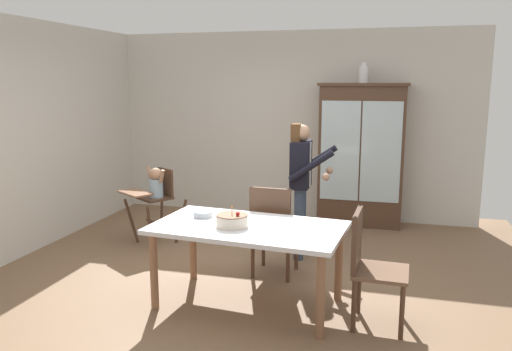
{
  "coord_description": "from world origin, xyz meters",
  "views": [
    {
      "loc": [
        1.43,
        -4.61,
        1.99
      ],
      "look_at": [
        -0.01,
        0.7,
        0.95
      ],
      "focal_mm": 35.12,
      "sensor_mm": 36.0,
      "label": 1
    }
  ],
  "objects_px": {
    "serving_bowl": "(203,214)",
    "adult_person": "(301,174)",
    "birthday_cake": "(232,220)",
    "dining_chair_right_end": "(368,260)",
    "china_cabinet": "(361,155)",
    "dining_chair_far_side": "(273,225)",
    "high_chair_with_toddler": "(155,192)",
    "dining_table": "(248,235)",
    "ceramic_vase": "(364,74)"
  },
  "relations": [
    {
      "from": "china_cabinet",
      "to": "serving_bowl",
      "type": "relative_size",
      "value": 10.92
    },
    {
      "from": "china_cabinet",
      "to": "dining_table",
      "type": "xyz_separation_m",
      "value": [
        -0.79,
        -2.9,
        -0.34
      ]
    },
    {
      "from": "serving_bowl",
      "to": "china_cabinet",
      "type": "bearing_deg",
      "value": 64.86
    },
    {
      "from": "ceramic_vase",
      "to": "dining_table",
      "type": "relative_size",
      "value": 0.15
    },
    {
      "from": "birthday_cake",
      "to": "serving_bowl",
      "type": "xyz_separation_m",
      "value": [
        -0.36,
        0.23,
        -0.03
      ]
    },
    {
      "from": "china_cabinet",
      "to": "serving_bowl",
      "type": "xyz_separation_m",
      "value": [
        -1.28,
        -2.73,
        -0.22
      ]
    },
    {
      "from": "china_cabinet",
      "to": "ceramic_vase",
      "type": "height_order",
      "value": "ceramic_vase"
    },
    {
      "from": "dining_chair_far_side",
      "to": "dining_chair_right_end",
      "type": "height_order",
      "value": "same"
    },
    {
      "from": "china_cabinet",
      "to": "dining_chair_far_side",
      "type": "height_order",
      "value": "china_cabinet"
    },
    {
      "from": "adult_person",
      "to": "dining_chair_far_side",
      "type": "relative_size",
      "value": 1.59
    },
    {
      "from": "china_cabinet",
      "to": "adult_person",
      "type": "height_order",
      "value": "china_cabinet"
    },
    {
      "from": "dining_table",
      "to": "dining_chair_right_end",
      "type": "bearing_deg",
      "value": -5.21
    },
    {
      "from": "dining_table",
      "to": "birthday_cake",
      "type": "bearing_deg",
      "value": -153.46
    },
    {
      "from": "adult_person",
      "to": "birthday_cake",
      "type": "height_order",
      "value": "adult_person"
    },
    {
      "from": "china_cabinet",
      "to": "dining_chair_right_end",
      "type": "distance_m",
      "value": 3.03
    },
    {
      "from": "serving_bowl",
      "to": "adult_person",
      "type": "bearing_deg",
      "value": 58.5
    },
    {
      "from": "ceramic_vase",
      "to": "dining_chair_far_side",
      "type": "distance_m",
      "value": 2.79
    },
    {
      "from": "china_cabinet",
      "to": "dining_chair_far_side",
      "type": "xyz_separation_m",
      "value": [
        -0.73,
        -2.22,
        -0.43
      ]
    },
    {
      "from": "adult_person",
      "to": "dining_table",
      "type": "relative_size",
      "value": 0.88
    },
    {
      "from": "ceramic_vase",
      "to": "high_chair_with_toddler",
      "type": "bearing_deg",
      "value": -147.55
    },
    {
      "from": "dining_chair_far_side",
      "to": "dining_chair_right_end",
      "type": "distance_m",
      "value": 1.25
    },
    {
      "from": "high_chair_with_toddler",
      "to": "adult_person",
      "type": "xyz_separation_m",
      "value": [
        1.82,
        -0.04,
        0.31
      ]
    },
    {
      "from": "ceramic_vase",
      "to": "dining_chair_right_end",
      "type": "distance_m",
      "value": 3.37
    },
    {
      "from": "dining_chair_right_end",
      "to": "dining_chair_far_side",
      "type": "bearing_deg",
      "value": 54.44
    },
    {
      "from": "serving_bowl",
      "to": "ceramic_vase",
      "type": "bearing_deg",
      "value": 65.04
    },
    {
      "from": "birthday_cake",
      "to": "dining_chair_far_side",
      "type": "distance_m",
      "value": 0.8
    },
    {
      "from": "china_cabinet",
      "to": "adult_person",
      "type": "distance_m",
      "value": 1.65
    },
    {
      "from": "china_cabinet",
      "to": "adult_person",
      "type": "relative_size",
      "value": 1.28
    },
    {
      "from": "adult_person",
      "to": "serving_bowl",
      "type": "distance_m",
      "value": 1.4
    },
    {
      "from": "serving_bowl",
      "to": "dining_chair_far_side",
      "type": "xyz_separation_m",
      "value": [
        0.55,
        0.51,
        -0.21
      ]
    },
    {
      "from": "high_chair_with_toddler",
      "to": "china_cabinet",
      "type": "bearing_deg",
      "value": 64.31
    },
    {
      "from": "high_chair_with_toddler",
      "to": "dining_table",
      "type": "relative_size",
      "value": 0.54
    },
    {
      "from": "adult_person",
      "to": "serving_bowl",
      "type": "bearing_deg",
      "value": 147.24
    },
    {
      "from": "birthday_cake",
      "to": "dining_chair_right_end",
      "type": "bearing_deg",
      "value": -1.56
    },
    {
      "from": "dining_chair_far_side",
      "to": "birthday_cake",
      "type": "bearing_deg",
      "value": 78.53
    },
    {
      "from": "high_chair_with_toddler",
      "to": "dining_table",
      "type": "xyz_separation_m",
      "value": [
        1.59,
        -1.39,
        -0.0
      ]
    },
    {
      "from": "high_chair_with_toddler",
      "to": "dining_chair_far_side",
      "type": "height_order",
      "value": "dining_chair_far_side"
    },
    {
      "from": "birthday_cake",
      "to": "dining_chair_right_end",
      "type": "xyz_separation_m",
      "value": [
        1.18,
        -0.03,
        -0.24
      ]
    },
    {
      "from": "serving_bowl",
      "to": "dining_chair_right_end",
      "type": "relative_size",
      "value": 0.19
    },
    {
      "from": "high_chair_with_toddler",
      "to": "adult_person",
      "type": "height_order",
      "value": "adult_person"
    },
    {
      "from": "adult_person",
      "to": "dining_chair_far_side",
      "type": "height_order",
      "value": "adult_person"
    },
    {
      "from": "china_cabinet",
      "to": "birthday_cake",
      "type": "xyz_separation_m",
      "value": [
        -0.92,
        -2.96,
        -0.19
      ]
    },
    {
      "from": "ceramic_vase",
      "to": "high_chair_with_toddler",
      "type": "height_order",
      "value": "ceramic_vase"
    },
    {
      "from": "china_cabinet",
      "to": "adult_person",
      "type": "xyz_separation_m",
      "value": [
        -0.56,
        -1.55,
        -0.02
      ]
    },
    {
      "from": "china_cabinet",
      "to": "high_chair_with_toddler",
      "type": "xyz_separation_m",
      "value": [
        -2.38,
        -1.5,
        -0.33
      ]
    },
    {
      "from": "china_cabinet",
      "to": "dining_chair_far_side",
      "type": "relative_size",
      "value": 2.05
    },
    {
      "from": "ceramic_vase",
      "to": "serving_bowl",
      "type": "distance_m",
      "value": 3.29
    },
    {
      "from": "dining_chair_far_side",
      "to": "dining_chair_right_end",
      "type": "relative_size",
      "value": 1.0
    },
    {
      "from": "birthday_cake",
      "to": "high_chair_with_toddler",
      "type": "bearing_deg",
      "value": 135.12
    },
    {
      "from": "birthday_cake",
      "to": "adult_person",
      "type": "bearing_deg",
      "value": 75.63
    }
  ]
}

